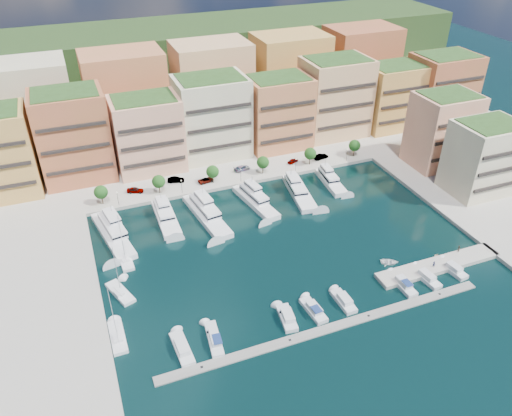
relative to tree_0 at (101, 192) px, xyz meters
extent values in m
plane|color=black|center=(40.00, -33.50, -4.74)|extent=(400.00, 400.00, 0.00)
cube|color=#9E998E|center=(40.00, 28.50, -4.74)|extent=(220.00, 64.00, 2.00)
cube|color=#9E998E|center=(102.00, -41.50, -4.74)|extent=(34.00, 76.00, 2.00)
cube|color=#9E998E|center=(-22.00, -41.50, -4.74)|extent=(34.00, 76.00, 2.00)
cube|color=#1F3515|center=(40.00, 76.50, -4.74)|extent=(240.00, 40.00, 58.00)
cube|color=gray|center=(37.00, -63.50, -4.74)|extent=(72.00, 2.20, 0.35)
cube|color=#9E998E|center=(70.00, -55.50, -4.74)|extent=(32.00, 5.00, 2.00)
cube|color=#B9593D|center=(-4.00, 18.50, 9.26)|extent=(20.00, 16.00, 26.00)
cube|color=black|center=(-4.00, 10.25, 9.26)|extent=(18.40, 0.50, 0.90)
cube|color=#27461C|center=(-4.00, 18.50, 22.66)|extent=(17.60, 14.08, 0.80)
cube|color=#EBA883|center=(17.00, 16.50, 7.26)|extent=(20.00, 15.00, 22.00)
cube|color=black|center=(17.00, 8.75, 7.26)|extent=(18.40, 0.50, 0.90)
cube|color=#27461C|center=(17.00, 16.50, 18.66)|extent=(17.60, 13.20, 0.80)
cube|color=beige|center=(38.00, 18.50, 8.76)|extent=(22.00, 16.00, 25.00)
cube|color=black|center=(38.00, 10.25, 8.76)|extent=(20.24, 0.50, 0.90)
cube|color=#27461C|center=(38.00, 18.50, 21.66)|extent=(19.36, 14.08, 0.80)
cube|color=#D1764E|center=(60.00, 16.50, 7.76)|extent=(20.00, 15.00, 23.00)
cube|color=black|center=(60.00, 8.75, 7.76)|extent=(18.40, 0.50, 0.90)
cube|color=#27461C|center=(60.00, 16.50, 19.66)|extent=(17.60, 13.20, 0.80)
cube|color=#DFAE76|center=(82.00, 18.50, 9.26)|extent=(22.00, 16.00, 26.00)
cube|color=black|center=(82.00, 10.25, 9.26)|extent=(20.24, 0.50, 0.90)
cube|color=#27461C|center=(82.00, 18.50, 22.66)|extent=(19.36, 14.08, 0.80)
cube|color=tan|center=(104.00, 16.50, 7.26)|extent=(20.00, 15.00, 22.00)
cube|color=black|center=(104.00, 8.75, 7.26)|extent=(18.40, 0.50, 0.90)
cube|color=#27461C|center=(104.00, 16.50, 18.66)|extent=(17.60, 13.20, 0.80)
cube|color=#B9593D|center=(124.00, 14.50, 8.26)|extent=(22.00, 16.00, 24.00)
cube|color=black|center=(124.00, 6.25, 8.26)|extent=(20.24, 0.50, 0.90)
cube|color=#27461C|center=(124.00, 14.50, 20.66)|extent=(19.36, 14.08, 0.80)
cube|color=#EBA883|center=(102.00, -13.50, 7.26)|extent=(18.00, 14.00, 22.00)
cube|color=black|center=(102.00, -20.75, 7.26)|extent=(16.56, 0.50, 0.90)
cube|color=#27461C|center=(102.00, -13.50, 18.66)|extent=(15.84, 12.32, 0.80)
cube|color=beige|center=(102.00, -31.50, 6.26)|extent=(18.00, 14.00, 20.00)
cube|color=black|center=(102.00, -38.75, 6.26)|extent=(16.56, 0.50, 0.90)
cube|color=#27461C|center=(102.00, -31.50, 16.66)|extent=(15.84, 12.32, 0.80)
cube|color=beige|center=(-15.00, 40.50, 11.26)|extent=(26.00, 18.00, 30.00)
cube|color=#D1764E|center=(15.00, 40.50, 11.26)|extent=(26.00, 18.00, 30.00)
cube|color=#DFAE76|center=(45.00, 40.50, 11.26)|extent=(26.00, 18.00, 30.00)
cube|color=tan|center=(75.00, 40.50, 11.26)|extent=(26.00, 18.00, 30.00)
cube|color=#B9593D|center=(105.00, 40.50, 11.26)|extent=(26.00, 18.00, 30.00)
cylinder|color=#473323|center=(0.00, 0.00, -2.24)|extent=(0.24, 0.24, 3.00)
sphere|color=#134517|center=(0.00, 0.00, 0.01)|extent=(3.80, 3.80, 3.80)
cylinder|color=#473323|center=(16.00, 0.00, -2.24)|extent=(0.24, 0.24, 3.00)
sphere|color=#134517|center=(16.00, 0.00, 0.01)|extent=(3.80, 3.80, 3.80)
cylinder|color=#473323|center=(32.00, 0.00, -2.24)|extent=(0.24, 0.24, 3.00)
sphere|color=#134517|center=(32.00, 0.00, 0.01)|extent=(3.80, 3.80, 3.80)
cylinder|color=#473323|center=(48.00, 0.00, -2.24)|extent=(0.24, 0.24, 3.00)
sphere|color=#134517|center=(48.00, 0.00, 0.01)|extent=(3.80, 3.80, 3.80)
cylinder|color=#473323|center=(64.00, 0.00, -2.24)|extent=(0.24, 0.24, 3.00)
sphere|color=#134517|center=(64.00, 0.00, 0.01)|extent=(3.80, 3.80, 3.80)
cylinder|color=#473323|center=(80.00, 0.00, -2.24)|extent=(0.24, 0.24, 3.00)
sphere|color=#134517|center=(80.00, 0.00, 0.01)|extent=(3.80, 3.80, 3.80)
cylinder|color=black|center=(4.00, -2.30, -1.74)|extent=(0.10, 0.10, 4.00)
sphere|color=#FFF2CC|center=(4.00, -2.30, 0.31)|extent=(0.30, 0.30, 0.30)
cylinder|color=black|center=(22.00, -2.30, -1.74)|extent=(0.10, 0.10, 4.00)
sphere|color=#FFF2CC|center=(22.00, -2.30, 0.31)|extent=(0.30, 0.30, 0.30)
cylinder|color=black|center=(40.00, -2.30, -1.74)|extent=(0.10, 0.10, 4.00)
sphere|color=#FFF2CC|center=(40.00, -2.30, 0.31)|extent=(0.30, 0.30, 0.30)
cylinder|color=black|center=(58.00, -2.30, -1.74)|extent=(0.10, 0.10, 4.00)
sphere|color=#FFF2CC|center=(58.00, -2.30, 0.31)|extent=(0.30, 0.30, 0.30)
cylinder|color=black|center=(76.00, -2.30, -1.74)|extent=(0.10, 0.10, 4.00)
sphere|color=#FFF2CC|center=(76.00, -2.30, 0.31)|extent=(0.30, 0.30, 0.30)
cube|color=white|center=(0.49, -15.83, -4.39)|extent=(8.71, 23.15, 2.30)
cube|color=white|center=(0.49, -13.56, -2.34)|extent=(6.07, 12.96, 1.80)
cube|color=black|center=(0.49, -13.56, -2.34)|extent=(6.14, 13.03, 0.55)
cube|color=white|center=(0.49, -11.75, -0.74)|extent=(4.04, 7.20, 1.40)
cylinder|color=#B2B2B7|center=(0.49, -10.39, 0.86)|extent=(0.14, 0.14, 1.80)
cube|color=white|center=(14.77, -13.34, -4.39)|extent=(5.01, 17.74, 2.30)
cube|color=white|center=(14.77, -11.57, -2.34)|extent=(4.04, 9.78, 1.80)
cube|color=black|center=(14.77, -11.57, -2.34)|extent=(4.10, 9.84, 0.55)
cube|color=white|center=(14.77, -10.16, -0.74)|extent=(2.93, 5.34, 1.40)
cylinder|color=#B2B2B7|center=(14.77, -9.10, 0.86)|extent=(0.14, 0.14, 1.80)
cube|color=black|center=(14.77, -13.34, -4.84)|extent=(5.06, 17.79, 0.35)
cube|color=white|center=(25.24, -15.98, -4.39)|extent=(7.78, 23.39, 2.30)
cube|color=white|center=(25.24, -13.68, -2.34)|extent=(5.58, 13.03, 1.80)
cube|color=black|center=(25.24, -13.68, -2.34)|extent=(5.65, 13.10, 0.55)
cube|color=white|center=(25.24, -11.84, -0.74)|extent=(3.78, 7.20, 1.40)
cylinder|color=#B2B2B7|center=(25.24, -10.47, 0.86)|extent=(0.14, 0.14, 1.80)
cube|color=white|center=(39.94, -14.37, -4.39)|extent=(7.38, 20.17, 2.30)
cube|color=white|center=(39.94, -12.40, -2.34)|extent=(5.16, 11.28, 1.80)
cube|color=black|center=(39.94, -12.40, -2.34)|extent=(5.23, 11.35, 0.55)
cube|color=white|center=(39.94, -10.82, -0.74)|extent=(3.44, 6.26, 1.40)
cylinder|color=#B2B2B7|center=(39.94, -9.63, 0.86)|extent=(0.14, 0.14, 1.80)
cube|color=white|center=(53.56, -14.45, -4.39)|extent=(7.63, 20.38, 2.30)
cube|color=white|center=(53.56, -12.46, -2.34)|extent=(5.48, 11.40, 1.80)
cube|color=black|center=(53.56, -12.46, -2.34)|extent=(5.55, 11.46, 0.55)
cube|color=white|center=(53.56, -10.87, -0.74)|extent=(3.71, 6.32, 1.40)
cylinder|color=#B2B2B7|center=(53.56, -9.67, 0.86)|extent=(0.14, 0.14, 1.80)
cube|color=black|center=(53.56, -14.45, -4.84)|extent=(7.69, 20.44, 0.35)
cube|color=white|center=(65.08, -12.24, -4.39)|extent=(5.45, 15.78, 2.30)
cube|color=white|center=(65.08, -10.69, -2.34)|extent=(4.08, 8.78, 1.80)
cube|color=black|center=(65.08, -10.69, -2.34)|extent=(4.15, 8.85, 0.55)
cube|color=white|center=(65.08, -9.45, -0.74)|extent=(2.84, 4.85, 1.40)
cylinder|color=#B2B2B7|center=(65.08, -8.52, 0.86)|extent=(0.14, 0.14, 1.80)
cube|color=silver|center=(7.67, -58.00, -4.49)|extent=(3.15, 9.04, 1.40)
cube|color=silver|center=(7.67, -58.45, -3.19)|extent=(2.32, 4.38, 1.10)
cube|color=black|center=(7.67, -56.66, -3.44)|extent=(1.94, 0.20, 0.55)
cube|color=silver|center=(14.12, -58.00, -4.49)|extent=(3.32, 9.38, 1.40)
cube|color=silver|center=(14.12, -58.46, -3.19)|extent=(2.30, 4.58, 1.10)
cube|color=black|center=(14.12, -56.62, -3.44)|extent=(1.71, 0.28, 0.55)
cube|color=navy|center=(14.12, -59.65, -2.59)|extent=(1.94, 2.91, 0.12)
cube|color=silver|center=(29.83, -58.00, -4.49)|extent=(3.69, 7.82, 1.40)
cube|color=silver|center=(29.83, -58.38, -3.19)|extent=(2.59, 3.86, 1.10)
cube|color=black|center=(29.83, -56.87, -3.44)|extent=(1.97, 0.36, 0.55)
cube|color=silver|center=(35.93, -58.00, -4.49)|extent=(3.16, 8.00, 1.40)
cube|color=silver|center=(35.93, -58.39, -3.19)|extent=(2.28, 3.90, 1.10)
cube|color=black|center=(35.93, -56.83, -3.44)|extent=(1.83, 0.25, 0.55)
cube|color=navy|center=(35.93, -59.41, -2.59)|extent=(1.96, 2.48, 0.12)
cube|color=silver|center=(43.16, -58.00, -4.49)|extent=(2.70, 7.44, 1.40)
cube|color=silver|center=(43.16, -58.37, -3.19)|extent=(2.08, 3.58, 1.10)
cube|color=black|center=(43.16, -56.89, -3.44)|extent=(1.87, 0.13, 0.55)
cube|color=silver|center=(58.12, -58.00, -4.49)|extent=(2.54, 8.34, 1.40)
cube|color=silver|center=(58.12, -58.42, -3.19)|extent=(1.96, 4.01, 1.10)
cube|color=black|center=(58.12, -56.75, -3.44)|extent=(1.78, 0.11, 0.55)
cube|color=navy|center=(58.12, -59.50, -2.59)|extent=(1.75, 2.51, 0.12)
cube|color=silver|center=(64.44, -58.00, -4.49)|extent=(3.28, 8.34, 1.40)
cube|color=silver|center=(64.44, -58.41, -3.19)|extent=(2.30, 4.08, 1.10)
cube|color=black|center=(64.44, -56.78, -3.44)|extent=(1.75, 0.29, 0.55)
cube|color=silver|center=(72.05, -58.00, -4.49)|extent=(3.36, 7.64, 1.40)
cube|color=silver|center=(72.05, -58.37, -3.19)|extent=(2.34, 3.76, 1.10)
cube|color=black|center=(72.05, -56.89, -3.44)|extent=(1.76, 0.32, 0.55)
cube|color=white|center=(-3.44, -50.45, -4.54)|extent=(2.86, 9.05, 1.20)
cube|color=white|center=(-3.44, -51.35, -3.64)|extent=(1.69, 2.27, 0.60)
cylinder|color=#B2B2B7|center=(-3.44, -50.00, 2.06)|extent=(0.14, 0.14, 12.00)
cylinder|color=#B2B2B7|center=(-3.44, -51.80, -2.94)|extent=(0.13, 4.07, 0.10)
cube|color=white|center=(-1.02, -37.62, -4.54)|extent=(5.64, 9.28, 1.20)
cube|color=white|center=(-1.02, -38.51, -3.64)|extent=(2.33, 2.65, 0.60)
cylinder|color=#B2B2B7|center=(-1.02, -37.18, 2.06)|extent=(0.14, 0.14, 12.00)
cylinder|color=#B2B2B7|center=(-1.02, -38.95, -2.94)|extent=(1.45, 3.78, 0.10)
cube|color=white|center=(1.91, -26.29, -4.54)|extent=(2.96, 9.07, 1.20)
cube|color=white|center=(1.91, -27.19, -3.64)|extent=(1.69, 2.29, 0.60)
cylinder|color=#B2B2B7|center=(1.91, -25.84, 2.06)|extent=(0.14, 0.14, 12.00)
cylinder|color=#B2B2B7|center=(1.91, -27.64, -2.94)|extent=(0.22, 4.05, 0.10)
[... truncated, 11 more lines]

